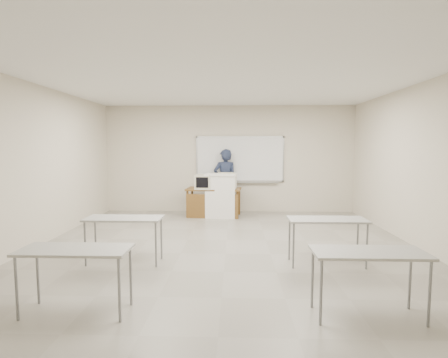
{
  "coord_description": "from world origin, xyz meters",
  "views": [
    {
      "loc": [
        0.16,
        -5.9,
        1.84
      ],
      "look_at": [
        -0.09,
        2.2,
        1.1
      ],
      "focal_mm": 28.0,
      "sensor_mm": 36.0,
      "label": 1
    }
  ],
  "objects_px": {
    "presenter": "(225,181)",
    "laptop": "(229,187)",
    "instructor_desk": "(214,197)",
    "crt_monitor": "(204,182)",
    "mouse": "(235,188)",
    "podium": "(221,195)",
    "keyboard": "(227,173)",
    "whiteboard": "(240,160)"
  },
  "relations": [
    {
      "from": "instructor_desk",
      "to": "crt_monitor",
      "type": "distance_m",
      "value": 0.47
    },
    {
      "from": "podium",
      "to": "presenter",
      "type": "xyz_separation_m",
      "value": [
        0.09,
        0.64,
        0.32
      ]
    },
    {
      "from": "whiteboard",
      "to": "laptop",
      "type": "bearing_deg",
      "value": -110.71
    },
    {
      "from": "keyboard",
      "to": "presenter",
      "type": "xyz_separation_m",
      "value": [
        -0.05,
        0.56,
        -0.26
      ]
    },
    {
      "from": "whiteboard",
      "to": "crt_monitor",
      "type": "height_order",
      "value": "whiteboard"
    },
    {
      "from": "crt_monitor",
      "to": "presenter",
      "type": "relative_size",
      "value": 0.26
    },
    {
      "from": "crt_monitor",
      "to": "presenter",
      "type": "height_order",
      "value": "presenter"
    },
    {
      "from": "podium",
      "to": "crt_monitor",
      "type": "bearing_deg",
      "value": -171.53
    },
    {
      "from": "mouse",
      "to": "whiteboard",
      "type": "bearing_deg",
      "value": 66.56
    },
    {
      "from": "podium",
      "to": "mouse",
      "type": "bearing_deg",
      "value": -10.61
    },
    {
      "from": "whiteboard",
      "to": "mouse",
      "type": "relative_size",
      "value": 25.39
    },
    {
      "from": "laptop",
      "to": "keyboard",
      "type": "distance_m",
      "value": 0.37
    },
    {
      "from": "whiteboard",
      "to": "podium",
      "type": "xyz_separation_m",
      "value": [
        -0.5,
        -0.77,
        -0.91
      ]
    },
    {
      "from": "laptop",
      "to": "keyboard",
      "type": "xyz_separation_m",
      "value": [
        -0.06,
        0.11,
        0.35
      ]
    },
    {
      "from": "instructor_desk",
      "to": "crt_monitor",
      "type": "relative_size",
      "value": 3.07
    },
    {
      "from": "mouse",
      "to": "crt_monitor",
      "type": "bearing_deg",
      "value": 160.99
    },
    {
      "from": "instructor_desk",
      "to": "mouse",
      "type": "bearing_deg",
      "value": -4.18
    },
    {
      "from": "crt_monitor",
      "to": "mouse",
      "type": "xyz_separation_m",
      "value": [
        0.8,
        -0.08,
        -0.17
      ]
    },
    {
      "from": "podium",
      "to": "keyboard",
      "type": "xyz_separation_m",
      "value": [
        0.14,
        0.08,
        0.58
      ]
    },
    {
      "from": "instructor_desk",
      "to": "laptop",
      "type": "xyz_separation_m",
      "value": [
        0.4,
        -0.01,
        0.26
      ]
    },
    {
      "from": "podium",
      "to": "laptop",
      "type": "height_order",
      "value": "podium"
    },
    {
      "from": "crt_monitor",
      "to": "keyboard",
      "type": "xyz_separation_m",
      "value": [
        0.59,
        0.1,
        0.22
      ]
    },
    {
      "from": "instructor_desk",
      "to": "presenter",
      "type": "relative_size",
      "value": 0.8
    },
    {
      "from": "podium",
      "to": "laptop",
      "type": "relative_size",
      "value": 3.6
    },
    {
      "from": "crt_monitor",
      "to": "laptop",
      "type": "height_order",
      "value": "crt_monitor"
    },
    {
      "from": "presenter",
      "to": "laptop",
      "type": "bearing_deg",
      "value": 89.96
    },
    {
      "from": "whiteboard",
      "to": "laptop",
      "type": "relative_size",
      "value": 7.8
    },
    {
      "from": "laptop",
      "to": "mouse",
      "type": "height_order",
      "value": "laptop"
    },
    {
      "from": "presenter",
      "to": "podium",
      "type": "bearing_deg",
      "value": 72.5
    },
    {
      "from": "laptop",
      "to": "keyboard",
      "type": "relative_size",
      "value": 0.72
    },
    {
      "from": "keyboard",
      "to": "mouse",
      "type": "bearing_deg",
      "value": -28.39
    },
    {
      "from": "podium",
      "to": "keyboard",
      "type": "distance_m",
      "value": 0.6
    },
    {
      "from": "mouse",
      "to": "presenter",
      "type": "height_order",
      "value": "presenter"
    },
    {
      "from": "presenter",
      "to": "whiteboard",
      "type": "bearing_deg",
      "value": -172.15
    },
    {
      "from": "podium",
      "to": "laptop",
      "type": "distance_m",
      "value": 0.31
    },
    {
      "from": "whiteboard",
      "to": "keyboard",
      "type": "distance_m",
      "value": 0.84
    },
    {
      "from": "podium",
      "to": "mouse",
      "type": "distance_m",
      "value": 0.41
    },
    {
      "from": "presenter",
      "to": "keyboard",
      "type": "bearing_deg",
      "value": 85.54
    },
    {
      "from": "laptop",
      "to": "crt_monitor",
      "type": "bearing_deg",
      "value": -170.28
    },
    {
      "from": "instructor_desk",
      "to": "presenter",
      "type": "bearing_deg",
      "value": 71.11
    },
    {
      "from": "laptop",
      "to": "presenter",
      "type": "distance_m",
      "value": 0.68
    },
    {
      "from": "whiteboard",
      "to": "presenter",
      "type": "bearing_deg",
      "value": -162.4
    }
  ]
}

